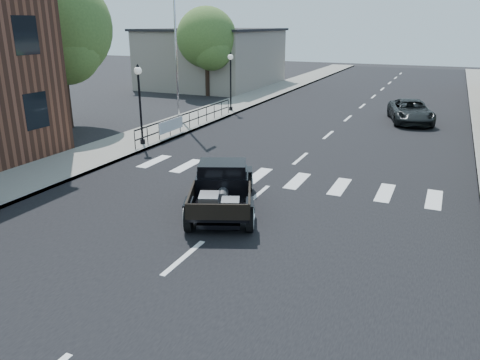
% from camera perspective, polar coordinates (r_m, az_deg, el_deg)
% --- Properties ---
extents(ground, '(120.00, 120.00, 0.00)m').
position_cam_1_polar(ground, '(14.49, -0.80, -4.41)').
color(ground, black).
rests_on(ground, ground).
extents(road, '(14.00, 80.00, 0.02)m').
position_cam_1_polar(road, '(28.24, 12.18, 6.62)').
color(road, black).
rests_on(road, ground).
extents(road_markings, '(12.00, 60.00, 0.06)m').
position_cam_1_polar(road_markings, '(23.49, 9.53, 4.38)').
color(road_markings, silver).
rests_on(road_markings, ground).
extents(sidewalk_left, '(3.00, 80.00, 0.15)m').
position_cam_1_polar(sidewalk_left, '(31.06, -3.44, 8.19)').
color(sidewalk_left, gray).
rests_on(sidewalk_left, ground).
extents(low_building_left, '(10.00, 12.00, 5.00)m').
position_cam_1_polar(low_building_left, '(45.20, -3.24, 14.54)').
color(low_building_left, gray).
rests_on(low_building_left, ground).
extents(railing, '(0.08, 10.00, 1.00)m').
position_cam_1_polar(railing, '(26.08, -6.19, 7.40)').
color(railing, black).
rests_on(railing, sidewalk_left).
extents(banner, '(0.04, 2.20, 0.60)m').
position_cam_1_polar(banner, '(24.41, -8.36, 6.06)').
color(banner, silver).
rests_on(banner, sidewalk_left).
extents(lamp_post_b, '(0.36, 0.36, 3.74)m').
position_cam_1_polar(lamp_post_b, '(22.71, -12.08, 8.96)').
color(lamp_post_b, black).
rests_on(lamp_post_b, sidewalk_left).
extents(lamp_post_c, '(0.36, 0.36, 3.74)m').
position_cam_1_polar(lamp_post_c, '(31.26, -1.15, 11.89)').
color(lamp_post_c, black).
rests_on(lamp_post_c, sidewalk_left).
extents(flagpole, '(0.12, 0.12, 12.16)m').
position_cam_1_polar(flagpole, '(28.30, -7.99, 19.57)').
color(flagpole, silver).
rests_on(flagpole, sidewalk_left).
extents(big_tree_near, '(5.64, 5.64, 8.29)m').
position_cam_1_polar(big_tree_near, '(28.13, -20.89, 14.33)').
color(big_tree_near, '#44642B').
rests_on(big_tree_near, ground).
extents(big_tree_far, '(4.74, 4.74, 6.96)m').
position_cam_1_polar(big_tree_far, '(38.68, -4.06, 15.30)').
color(big_tree_far, '#44642B').
rests_on(big_tree_far, ground).
extents(hotrod_pickup, '(3.71, 5.01, 1.58)m').
position_cam_1_polar(hotrod_pickup, '(14.65, -2.17, -0.85)').
color(hotrod_pickup, black).
rests_on(hotrod_pickup, ground).
extents(second_car, '(3.30, 5.18, 1.33)m').
position_cam_1_polar(second_car, '(29.89, 20.09, 7.84)').
color(second_car, black).
rests_on(second_car, ground).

